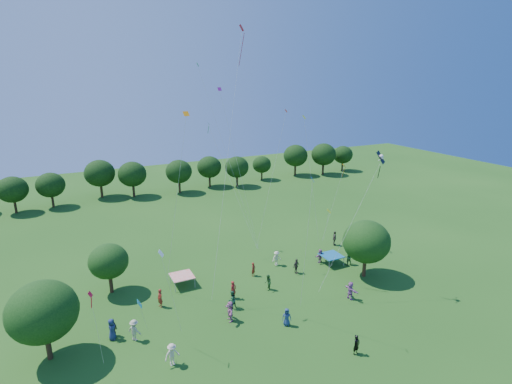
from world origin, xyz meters
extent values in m
cylinder|color=#422B19|center=(-17.01, 14.53, 0.94)|extent=(0.39, 0.39, 1.89)
ellipsoid|color=#184012|center=(-17.01, 14.53, 4.01)|extent=(4.99, 4.99, 4.49)
cylinder|color=#422B19|center=(-11.59, 22.60, 0.87)|extent=(0.36, 0.36, 1.73)
ellipsoid|color=#184012|center=(-11.59, 22.60, 3.33)|extent=(3.75, 3.75, 3.38)
cylinder|color=#422B19|center=(12.88, 14.18, 0.93)|extent=(0.38, 0.38, 1.86)
ellipsoid|color=#184012|center=(12.88, 14.18, 3.95)|extent=(4.92, 4.92, 4.43)
cylinder|color=#422B19|center=(-21.78, 54.28, 0.93)|extent=(0.38, 0.38, 1.87)
ellipsoid|color=black|center=(-21.78, 54.28, 3.77)|extent=(4.48, 4.48, 4.03)
cylinder|color=#422B19|center=(-16.56, 54.89, 0.92)|extent=(0.38, 0.38, 1.84)
ellipsoid|color=black|center=(-16.56, 54.89, 3.72)|extent=(4.42, 4.42, 3.98)
cylinder|color=#422B19|center=(-8.83, 57.29, 1.07)|extent=(0.44, 0.44, 2.14)
ellipsoid|color=black|center=(-8.83, 57.29, 4.33)|extent=(5.14, 5.14, 4.63)
cylinder|color=#422B19|center=(-3.73, 55.12, 1.01)|extent=(0.42, 0.42, 2.03)
ellipsoid|color=black|center=(-3.73, 55.12, 4.09)|extent=(4.86, 4.86, 4.37)
cylinder|color=#422B19|center=(4.25, 54.00, 0.98)|extent=(0.40, 0.40, 1.96)
ellipsoid|color=black|center=(4.25, 54.00, 3.96)|extent=(4.71, 4.71, 4.24)
cylinder|color=#422B19|center=(10.62, 55.53, 0.96)|extent=(0.39, 0.39, 1.91)
ellipsoid|color=black|center=(10.62, 55.53, 3.87)|extent=(4.59, 4.59, 4.13)
cylinder|color=#422B19|center=(15.42, 53.36, 0.94)|extent=(0.39, 0.39, 1.89)
ellipsoid|color=black|center=(15.42, 53.36, 3.82)|extent=(4.54, 4.54, 4.08)
cylinder|color=#422B19|center=(22.08, 55.90, 0.79)|extent=(0.33, 0.33, 1.58)
ellipsoid|color=black|center=(22.08, 55.90, 3.20)|extent=(3.80, 3.80, 3.42)
cylinder|color=#422B19|center=(30.27, 56.13, 1.07)|extent=(0.44, 0.44, 2.13)
ellipsoid|color=black|center=(30.27, 56.13, 4.31)|extent=(5.12, 5.12, 4.61)
cylinder|color=#422B19|center=(36.10, 54.14, 1.09)|extent=(0.45, 0.45, 2.18)
ellipsoid|color=black|center=(36.10, 54.14, 4.41)|extent=(5.24, 5.24, 4.72)
cylinder|color=#422B19|center=(42.14, 55.19, 0.91)|extent=(0.37, 0.37, 1.81)
ellipsoid|color=black|center=(42.14, 55.19, 3.66)|extent=(4.35, 4.35, 3.91)
cube|color=red|center=(-4.97, 20.82, 1.05)|extent=(2.20, 2.20, 0.08)
cylinder|color=#999999|center=(-5.97, 19.82, 0.55)|extent=(0.05, 0.05, 1.10)
cylinder|color=#999999|center=(-3.97, 19.82, 0.55)|extent=(0.05, 0.05, 1.10)
cylinder|color=#999999|center=(-5.97, 21.82, 0.55)|extent=(0.05, 0.05, 1.10)
cylinder|color=#999999|center=(-3.97, 21.82, 0.55)|extent=(0.05, 0.05, 1.10)
cube|color=#155B8E|center=(11.46, 18.04, 1.05)|extent=(2.20, 2.20, 0.08)
cylinder|color=#999999|center=(10.46, 17.04, 0.55)|extent=(0.05, 0.05, 1.10)
cylinder|color=#999999|center=(12.46, 17.04, 0.55)|extent=(0.05, 0.05, 1.10)
cylinder|color=#999999|center=(10.46, 19.04, 0.55)|extent=(0.05, 0.05, 1.10)
cylinder|color=#999999|center=(12.46, 19.04, 0.55)|extent=(0.05, 0.05, 1.10)
imported|color=black|center=(3.92, 4.72, 0.81)|extent=(0.66, 0.49, 1.62)
imported|color=navy|center=(-12.49, 14.88, 0.90)|extent=(0.75, 1.00, 1.80)
imported|color=maroon|center=(-1.32, 16.20, 0.90)|extent=(0.79, 0.65, 1.81)
imported|color=#265938|center=(-2.08, 14.73, 0.86)|extent=(0.95, 0.70, 1.73)
imported|color=beige|center=(5.79, 20.49, 0.85)|extent=(1.15, 0.59, 1.70)
imported|color=#403633|center=(15.02, 22.12, 0.92)|extent=(0.98, 1.18, 1.85)
imported|color=#AF6692|center=(-3.00, 12.99, 0.93)|extent=(0.93, 1.82, 1.86)
imported|color=maroon|center=(2.38, 19.41, 0.76)|extent=(0.68, 0.61, 1.53)
imported|color=#275B2C|center=(13.10, 17.14, 0.92)|extent=(0.98, 0.66, 1.83)
imported|color=beige|center=(-8.95, 9.76, 0.89)|extent=(1.23, 0.73, 1.77)
imported|color=#3E3332|center=(-12.35, 15.30, 0.78)|extent=(0.85, 1.00, 1.56)
imported|color=#AD65AA|center=(8.61, 11.18, 0.89)|extent=(0.73, 1.71, 1.78)
imported|color=navy|center=(1.04, 10.23, 0.79)|extent=(0.89, 0.75, 1.59)
imported|color=maroon|center=(-7.91, 17.84, 0.89)|extent=(0.60, 0.76, 1.77)
imported|color=#255022|center=(2.39, 16.16, 0.80)|extent=(0.74, 0.90, 1.60)
imported|color=#AEAC8B|center=(-10.89, 13.93, 0.91)|extent=(1.19, 1.25, 1.83)
imported|color=#38322D|center=(6.77, 17.92, 0.83)|extent=(1.06, 0.74, 1.65)
imported|color=#915584|center=(10.60, 18.97, 0.80)|extent=(1.57, 1.13, 1.59)
cube|color=black|center=(11.70, 11.97, 13.31)|extent=(1.39, 1.29, 1.06)
cube|color=black|center=(11.70, 12.02, 11.93)|extent=(0.09, 0.27, 1.18)
sphere|color=white|center=(11.70, 11.91, 13.41)|extent=(0.39, 0.39, 0.39)
cylinder|color=white|center=(11.70, 11.91, 13.13)|extent=(0.27, 0.54, 0.35)
cylinder|color=white|center=(11.70, 11.91, 13.13)|extent=(0.27, 0.54, 0.35)
cylinder|color=beige|center=(8.54, 11.89, 7.05)|extent=(6.34, 0.19, 11.50)
cube|color=red|center=(1.87, 20.77, 24.70)|extent=(0.44, 0.69, 0.56)
cube|color=red|center=(1.87, 20.82, 22.80)|extent=(0.41, 0.56, 2.94)
cylinder|color=beige|center=(-1.05, 17.82, 12.87)|extent=(5.87, 5.92, 23.14)
cube|color=red|center=(-13.85, 9.36, 7.32)|extent=(0.33, 0.42, 0.32)
cube|color=red|center=(-13.85, 9.41, 6.69)|extent=(0.13, 0.19, 0.80)
cylinder|color=beige|center=(-13.69, 9.90, 4.23)|extent=(0.33, 1.10, 5.87)
cube|color=orange|center=(-4.78, 17.31, 17.46)|extent=(0.53, 0.40, 0.38)
cylinder|color=beige|center=(-5.72, 18.70, 9.28)|extent=(1.90, 2.79, 15.97)
cube|color=#BBDC13|center=(12.85, 20.72, 5.28)|extent=(0.71, 0.73, 0.43)
cylinder|color=beige|center=(12.88, 21.14, 3.17)|extent=(0.08, 0.86, 3.74)
cube|color=#18861B|center=(1.51, 29.68, 15.16)|extent=(0.39, 0.47, 0.31)
cube|color=#18861B|center=(1.51, 29.73, 14.41)|extent=(0.16, 0.22, 0.96)
cylinder|color=beige|center=(3.03, 26.28, 8.14)|extent=(3.06, 6.81, 13.69)
cube|color=blue|center=(2.00, 8.63, 13.08)|extent=(0.39, 0.46, 0.34)
cylinder|color=beige|center=(2.31, 9.61, 7.10)|extent=(0.64, 1.98, 11.61)
cube|color=#921889|center=(0.89, 24.18, 19.19)|extent=(0.43, 0.29, 0.34)
cylinder|color=beige|center=(2.75, 23.39, 10.16)|extent=(3.73, 1.60, 17.72)
cube|color=white|center=(-8.90, 11.27, 8.29)|extent=(0.49, 0.59, 0.43)
cylinder|color=beige|center=(-8.29, 11.45, 4.69)|extent=(1.25, 0.37, 6.78)
cube|color=#0CA5BB|center=(-10.63, 11.61, 4.52)|extent=(0.38, 0.64, 0.54)
cylinder|color=beige|center=(-10.31, 12.19, 2.78)|extent=(0.65, 1.18, 2.97)
cube|color=#F33D0E|center=(8.15, 23.05, 16.83)|extent=(0.43, 0.43, 0.31)
cylinder|color=beige|center=(6.31, 22.97, 8.99)|extent=(3.70, 0.18, 15.38)
cube|color=orange|center=(15.34, 21.55, 10.31)|extent=(0.45, 0.56, 0.38)
cube|color=orange|center=(15.34, 21.60, 9.47)|extent=(0.17, 0.24, 1.06)
cylinder|color=beige|center=(13.99, 21.51, 5.70)|extent=(2.73, 0.10, 8.81)
cube|color=#DAF315|center=(11.16, 24.06, 15.94)|extent=(0.57, 0.56, 0.41)
cylinder|color=beige|center=(11.69, 22.81, 8.52)|extent=(1.08, 2.51, 14.44)
cube|color=#1A923F|center=(0.43, 29.49, 21.70)|extent=(0.28, 0.48, 0.41)
cylinder|color=beige|center=(2.57, 26.27, 11.40)|extent=(4.28, 6.46, 20.21)
camera|label=1|loc=(-14.40, -15.06, 20.36)|focal=28.00mm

